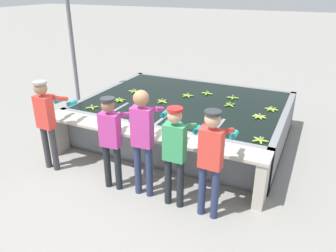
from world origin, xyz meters
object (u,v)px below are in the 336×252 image
(worker_4, at_px, (211,154))
(banana_bunch_floating_0, at_px, (175,117))
(banana_bunch_floating_5, at_px, (162,101))
(banana_bunch_floating_10, at_px, (230,105))
(worker_1, at_px, (111,135))
(support_post_left, at_px, (73,55))
(worker_0, at_px, (47,117))
(banana_bunch_floating_1, at_px, (259,117))
(banana_bunch_floating_6, at_px, (233,98))
(banana_bunch_floating_11, at_px, (119,100))
(worker_2, at_px, (143,134))
(banana_bunch_floating_4, at_px, (260,140))
(banana_bunch_floating_2, at_px, (188,96))
(knife_0, at_px, (204,141))
(banana_bunch_floating_8, at_px, (134,91))
(banana_bunch_floating_3, at_px, (207,93))
(banana_bunch_floating_9, at_px, (271,109))
(worker_3, at_px, (175,148))
(banana_bunch_floating_7, at_px, (92,107))

(worker_4, distance_m, banana_bunch_floating_0, 1.81)
(banana_bunch_floating_0, distance_m, banana_bunch_floating_5, 0.93)
(banana_bunch_floating_10, bearing_deg, worker_1, -116.63)
(worker_4, height_order, support_post_left, support_post_left)
(worker_4, bearing_deg, worker_0, 179.04)
(banana_bunch_floating_1, relative_size, banana_bunch_floating_6, 1.00)
(banana_bunch_floating_5, bearing_deg, banana_bunch_floating_11, -159.34)
(worker_2, xyz_separation_m, banana_bunch_floating_4, (1.57, 1.00, -0.22))
(banana_bunch_floating_1, distance_m, banana_bunch_floating_2, 1.79)
(worker_1, bearing_deg, banana_bunch_floating_10, 63.37)
(worker_1, xyz_separation_m, banana_bunch_floating_0, (0.48, 1.35, -0.11))
(worker_0, height_order, knife_0, worker_0)
(banana_bunch_floating_4, bearing_deg, banana_bunch_floating_8, 156.77)
(banana_bunch_floating_5, bearing_deg, banana_bunch_floating_10, 16.61)
(banana_bunch_floating_4, relative_size, banana_bunch_floating_11, 0.98)
(worker_2, distance_m, banana_bunch_floating_3, 2.95)
(banana_bunch_floating_2, height_order, banana_bunch_floating_4, same)
(worker_1, xyz_separation_m, banana_bunch_floating_9, (2.05, 2.57, -0.11))
(worker_3, relative_size, banana_bunch_floating_8, 5.64)
(banana_bunch_floating_1, relative_size, banana_bunch_floating_4, 1.01)
(banana_bunch_floating_9, bearing_deg, banana_bunch_floating_2, 177.42)
(banana_bunch_floating_0, distance_m, banana_bunch_floating_8, 1.85)
(banana_bunch_floating_5, distance_m, banana_bunch_floating_8, 0.97)
(banana_bunch_floating_11, bearing_deg, worker_0, -102.56)
(knife_0, bearing_deg, banana_bunch_floating_0, 140.24)
(worker_1, xyz_separation_m, banana_bunch_floating_10, (1.23, 2.46, -0.11))
(worker_4, height_order, banana_bunch_floating_1, worker_4)
(worker_3, bearing_deg, worker_2, 175.94)
(worker_4, relative_size, banana_bunch_floating_1, 5.86)
(banana_bunch_floating_4, bearing_deg, worker_4, -113.64)
(banana_bunch_floating_1, bearing_deg, banana_bunch_floating_9, 74.09)
(banana_bunch_floating_2, height_order, banana_bunch_floating_8, same)
(banana_bunch_floating_5, bearing_deg, banana_bunch_floating_1, 0.39)
(banana_bunch_floating_5, bearing_deg, worker_4, -49.40)
(worker_1, bearing_deg, worker_2, 4.90)
(banana_bunch_floating_10, distance_m, knife_0, 1.80)
(banana_bunch_floating_2, xyz_separation_m, banana_bunch_floating_4, (1.91, -1.60, 0.00))
(worker_4, xyz_separation_m, banana_bunch_floating_7, (-2.89, 1.14, -0.16))
(banana_bunch_floating_10, bearing_deg, banana_bunch_floating_7, -151.53)
(worker_3, relative_size, worker_4, 0.97)
(worker_1, distance_m, banana_bunch_floating_9, 3.29)
(banana_bunch_floating_6, xyz_separation_m, banana_bunch_floating_7, (-2.40, -1.82, 0.00))
(banana_bunch_floating_2, bearing_deg, banana_bunch_floating_4, -40.00)
(banana_bunch_floating_0, distance_m, banana_bunch_floating_6, 1.73)
(worker_2, distance_m, support_post_left, 3.72)
(banana_bunch_floating_0, bearing_deg, worker_2, -87.06)
(worker_1, distance_m, support_post_left, 3.34)
(banana_bunch_floating_0, bearing_deg, knife_0, -39.76)
(banana_bunch_floating_3, bearing_deg, worker_3, -79.64)
(banana_bunch_floating_2, height_order, banana_bunch_floating_3, same)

